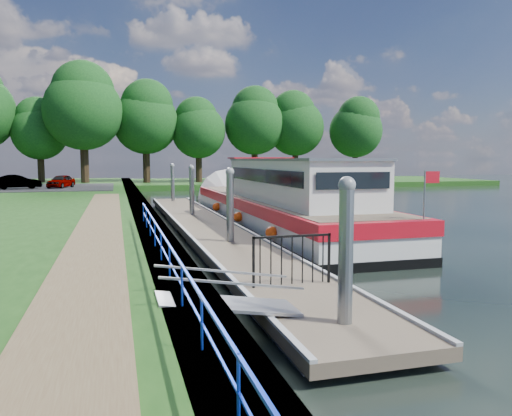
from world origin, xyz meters
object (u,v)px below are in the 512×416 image
object	(u,v)px
pontoon	(207,230)
car_a	(61,181)
barge	(273,203)
car_b	(18,182)

from	to	relation	value
pontoon	car_a	xyz separation A→B (m)	(-8.25, 23.93, 1.21)
barge	car_a	xyz separation A→B (m)	(-11.85, 22.08, 0.30)
pontoon	car_a	size ratio (longest dim) A/B	9.23
car_a	car_b	size ratio (longest dim) A/B	0.93
car_a	pontoon	bearing A→B (deg)	-50.95
barge	car_a	world-z (taller)	barge
pontoon	car_b	distance (m)	25.43
car_b	barge	bearing A→B (deg)	-160.85
car_a	car_b	distance (m)	3.40
car_b	car_a	bearing A→B (deg)	-85.16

